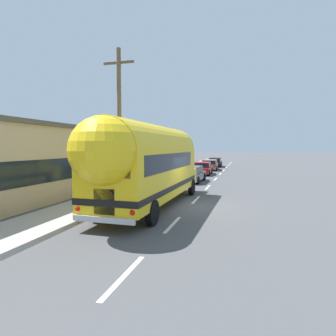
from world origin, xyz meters
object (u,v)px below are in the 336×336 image
(painted_bus, at_px, (148,162))
(car_third, at_px, (210,164))
(utility_pole, at_px, (119,122))
(car_second, at_px, (202,168))
(car_lead, at_px, (190,173))
(car_fourth, at_px, (215,162))

(painted_bus, distance_m, car_third, 24.06)
(utility_pole, bearing_deg, car_second, 81.77)
(car_lead, bearing_deg, car_third, 89.64)
(painted_bus, relative_size, car_second, 2.52)
(utility_pole, height_order, painted_bus, utility_pole)
(painted_bus, bearing_deg, car_third, 89.87)
(car_second, relative_size, car_fourth, 1.01)
(car_fourth, bearing_deg, car_lead, -90.36)
(car_second, bearing_deg, painted_bus, -89.82)
(painted_bus, xyz_separation_m, car_second, (-0.06, 17.94, -1.56))
(car_second, distance_m, car_fourth, 12.43)
(utility_pole, height_order, car_second, utility_pole)
(utility_pole, relative_size, car_second, 1.81)
(painted_bus, xyz_separation_m, car_fourth, (0.10, 30.36, -1.51))
(painted_bus, distance_m, car_fourth, 30.40)
(utility_pole, xyz_separation_m, car_lead, (2.35, 9.09, -3.64))
(painted_bus, distance_m, car_lead, 11.08)
(car_second, height_order, car_fourth, same)
(car_second, bearing_deg, car_third, 88.95)
(utility_pole, height_order, car_third, utility_pole)
(painted_bus, bearing_deg, utility_pole, 141.56)
(car_third, bearing_deg, car_second, -91.05)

